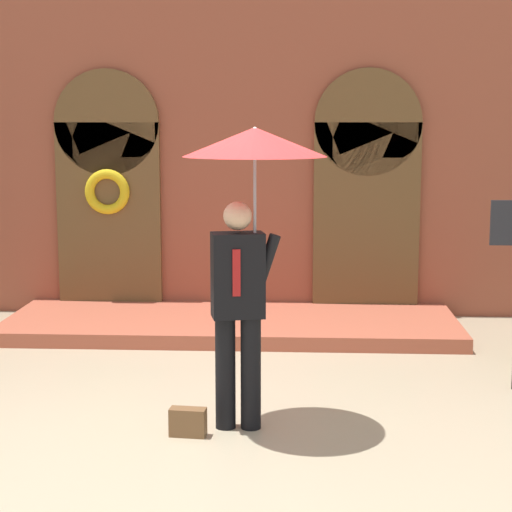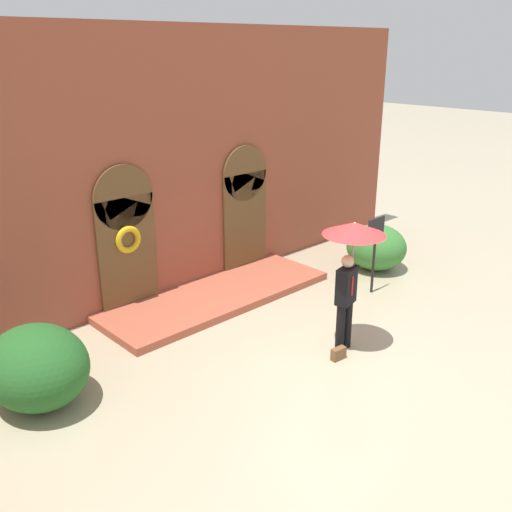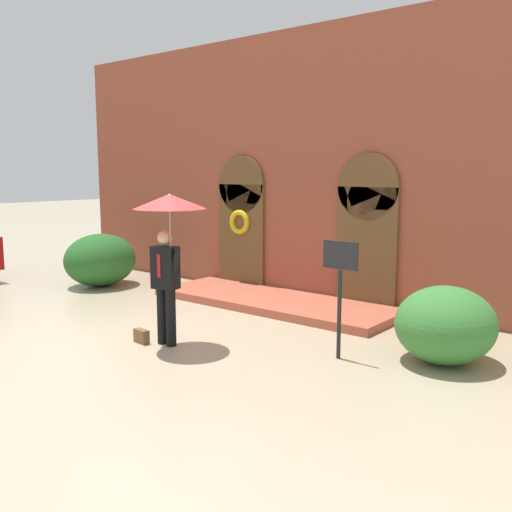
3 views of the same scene
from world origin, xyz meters
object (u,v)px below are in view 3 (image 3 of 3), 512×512
Objects in this scene: sign_post at (340,280)px; shrub_left at (100,260)px; shrub_right at (445,325)px; handbag at (141,336)px; person_with_umbrella at (169,224)px.

sign_post is 7.23m from shrub_left.
handbag is at bearing -152.39° from shrub_right.
sign_post is 1.61m from shrub_right.
sign_post is 0.99× the size of shrub_left.
sign_post reaches higher than shrub_left.
person_with_umbrella reaches higher than shrub_right.
handbag is 3.28m from sign_post.
shrub_left is 8.39m from shrub_right.
sign_post is at bearing -147.41° from shrub_right.
shrub_right is at bearing 28.20° from person_with_umbrella.
handbag is at bearing -157.09° from person_with_umbrella.
person_with_umbrella is at bearing 28.70° from handbag.
handbag is 0.16× the size of shrub_left.
handbag is at bearing -28.61° from shrub_left.
person_with_umbrella is 1.87m from handbag.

